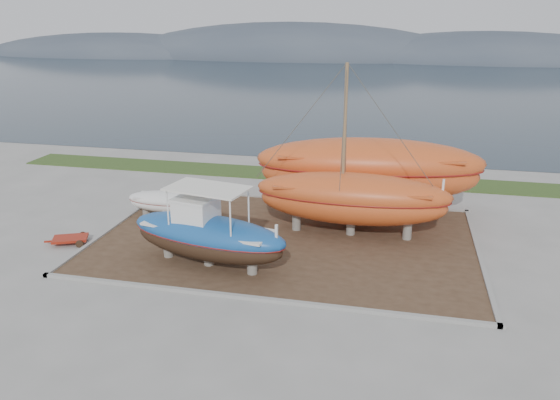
% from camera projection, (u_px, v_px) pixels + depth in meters
% --- Properties ---
extents(ground, '(140.00, 140.00, 0.00)m').
position_uv_depth(ground, '(266.00, 276.00, 23.22)').
color(ground, gray).
rests_on(ground, ground).
extents(dirt_patch, '(18.00, 12.00, 0.06)m').
position_uv_depth(dirt_patch, '(286.00, 240.00, 26.91)').
color(dirt_patch, '#422D1E').
rests_on(dirt_patch, ground).
extents(curb_frame, '(18.60, 12.60, 0.15)m').
position_uv_depth(curb_frame, '(286.00, 239.00, 26.89)').
color(curb_frame, gray).
rests_on(curb_frame, ground).
extents(grass_strip, '(44.00, 3.00, 0.08)m').
position_uv_depth(grass_strip, '(321.00, 176.00, 37.53)').
color(grass_strip, '#284219').
rests_on(grass_strip, ground).
extents(sea, '(260.00, 100.00, 0.04)m').
position_uv_depth(sea, '(372.00, 84.00, 87.89)').
color(sea, '#1A2935').
rests_on(sea, ground).
extents(mountain_ridge, '(200.00, 36.00, 20.00)m').
position_uv_depth(mountain_ridge, '(386.00, 59.00, 138.69)').
color(mountain_ridge, '#333D49').
rests_on(mountain_ridge, ground).
extents(blue_caique, '(7.75, 3.75, 3.59)m').
position_uv_depth(blue_caique, '(207.00, 227.00, 23.60)').
color(blue_caique, '#184F97').
rests_on(blue_caique, dirt_patch).
extents(white_dinghy, '(4.54, 1.78, 1.35)m').
position_uv_depth(white_dinghy, '(168.00, 205.00, 29.77)').
color(white_dinghy, white).
rests_on(white_dinghy, dirt_patch).
extents(orange_sailboat, '(9.65, 2.88, 8.43)m').
position_uv_depth(orange_sailboat, '(354.00, 153.00, 26.19)').
color(orange_sailboat, '#C04B1D').
rests_on(orange_sailboat, dirt_patch).
extents(orange_bare_hull, '(12.70, 4.88, 4.07)m').
position_uv_depth(orange_bare_hull, '(368.00, 177.00, 30.03)').
color(orange_bare_hull, '#C04B1D').
rests_on(orange_bare_hull, dirt_patch).
extents(red_trailer, '(2.68, 2.07, 0.34)m').
position_uv_depth(red_trailer, '(70.00, 241.00, 26.46)').
color(red_trailer, '#A12312').
rests_on(red_trailer, ground).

